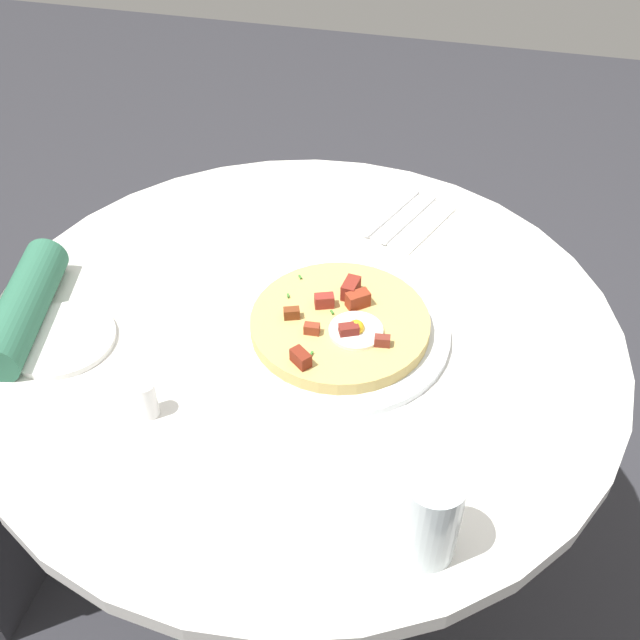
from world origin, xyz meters
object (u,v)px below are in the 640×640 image
at_px(dining_table, 302,398).
at_px(water_glass, 431,517).
at_px(pizza_plate, 340,332).
at_px(breakfast_pizza, 340,323).
at_px(bread_plate, 61,339).
at_px(fork, 392,213).
at_px(salt_shaker, 147,399).
at_px(knife, 409,219).

bearing_deg(dining_table, water_glass, -144.37).
bearing_deg(pizza_plate, breakfast_pizza, -136.44).
xyz_separation_m(bread_plate, fork, (0.45, -0.43, 0.00)).
bearing_deg(water_glass, pizza_plate, 28.30).
xyz_separation_m(fork, water_glass, (-0.67, -0.15, 0.06)).
xyz_separation_m(water_glass, salt_shaker, (0.11, 0.40, -0.04)).
relative_size(fork, salt_shaker, 3.07).
relative_size(bread_plate, salt_shaker, 2.79).
bearing_deg(water_glass, bread_plate, 69.89).
bearing_deg(fork, bread_plate, -21.61).
distance_m(dining_table, breakfast_pizza, 0.21).
bearing_deg(bread_plate, fork, -43.63).
bearing_deg(salt_shaker, pizza_plate, -45.34).
xyz_separation_m(fork, knife, (-0.01, -0.03, 0.00)).
bearing_deg(fork, dining_table, 7.07).
bearing_deg(bread_plate, pizza_plate, -74.01).
height_order(pizza_plate, knife, pizza_plate).
xyz_separation_m(dining_table, bread_plate, (-0.12, 0.34, 0.18)).
bearing_deg(water_glass, salt_shaker, 74.00).
distance_m(fork, water_glass, 0.69).
xyz_separation_m(dining_table, knife, (0.32, -0.12, 0.18)).
xyz_separation_m(pizza_plate, water_glass, (-0.33, -0.18, 0.06)).
bearing_deg(pizza_plate, bread_plate, 105.99).
height_order(breakfast_pizza, fork, breakfast_pizza).
bearing_deg(water_glass, knife, 10.51).
xyz_separation_m(pizza_plate, fork, (0.34, -0.02, 0.00)).
distance_m(bread_plate, knife, 0.64).
bearing_deg(pizza_plate, salt_shaker, 134.66).
bearing_deg(dining_table, salt_shaker, 145.22).
relative_size(bread_plate, fork, 0.91).
distance_m(pizza_plate, fork, 0.34).
height_order(dining_table, breakfast_pizza, breakfast_pizza).
height_order(pizza_plate, salt_shaker, salt_shaker).
height_order(water_glass, salt_shaker, water_glass).
height_order(pizza_plate, fork, pizza_plate).
height_order(pizza_plate, water_glass, water_glass).
xyz_separation_m(knife, salt_shaker, (-0.54, 0.28, 0.02)).
bearing_deg(dining_table, fork, -14.96).
relative_size(dining_table, salt_shaker, 17.03).
bearing_deg(breakfast_pizza, salt_shaker, 134.46).
relative_size(pizza_plate, bread_plate, 2.06).
height_order(dining_table, knife, knife).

